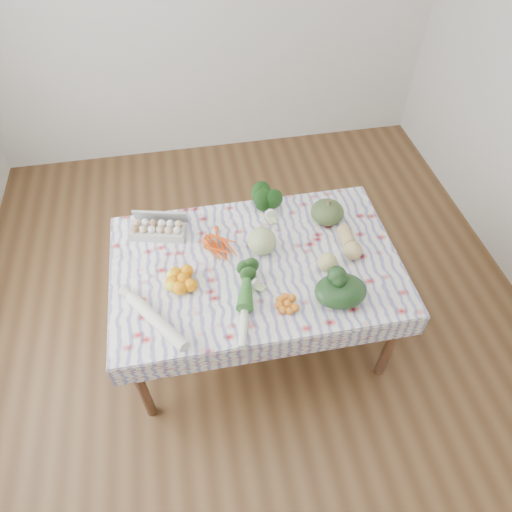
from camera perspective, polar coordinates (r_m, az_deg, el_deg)
ground at (r=3.25m, az=0.00°, el=-9.53°), size 4.50×4.50×0.00m
dining_table at (r=2.69m, az=0.00°, el=-1.98°), size 1.60×1.00×0.75m
tablecloth at (r=2.63m, az=0.00°, el=-0.91°), size 1.66×1.06×0.01m
egg_carton at (r=2.80m, az=-12.18°, el=3.14°), size 0.35×0.21×0.09m
carrot_bunch at (r=2.69m, az=-4.63°, el=1.11°), size 0.27×0.26×0.04m
kale_bunch at (r=2.86m, az=1.43°, el=6.54°), size 0.20×0.18×0.16m
kabocha_squash at (r=2.86m, az=8.91°, el=5.44°), size 0.27×0.27×0.13m
cabbage at (r=2.63m, az=0.75°, el=1.86°), size 0.20×0.20×0.17m
butternut_squash at (r=2.72m, az=11.61°, el=1.75°), size 0.11×0.24×0.11m
orange_cluster at (r=2.53m, az=-9.08°, el=-2.88°), size 0.27×0.27×0.08m
broccoli at (r=2.49m, az=-1.06°, el=-2.71°), size 0.20×0.20×0.10m
mandarin_cluster at (r=2.43m, az=3.95°, el=-5.92°), size 0.16×0.16×0.05m
grapefruit at (r=2.59m, az=8.92°, el=-0.79°), size 0.14×0.14×0.11m
spinach_bag at (r=2.47m, az=10.54°, el=-4.31°), size 0.34×0.31×0.12m
daikon at (r=2.41m, az=-12.31°, el=-7.92°), size 0.32×0.41×0.07m
leek at (r=2.39m, az=-1.45°, el=-7.12°), size 0.14×0.41×0.04m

